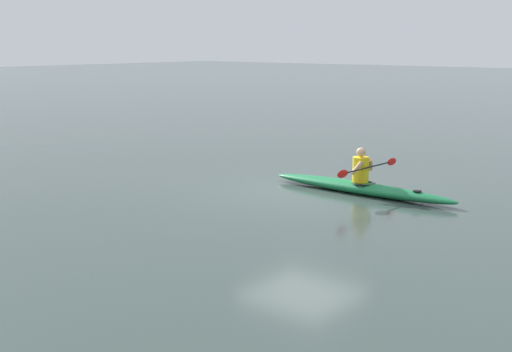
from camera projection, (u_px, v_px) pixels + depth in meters
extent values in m
plane|color=#384742|center=(304.00, 191.00, 16.06)|extent=(160.00, 160.00, 0.00)
ellipsoid|color=#19723F|center=(360.00, 188.00, 15.82)|extent=(4.75, 0.67, 0.27)
torus|color=black|center=(364.00, 184.00, 15.73)|extent=(0.52, 0.52, 0.04)
cylinder|color=black|center=(417.00, 191.00, 14.88)|extent=(0.18, 0.18, 0.02)
cylinder|color=yellow|center=(361.00, 170.00, 15.74)|extent=(0.37, 0.37, 0.57)
sphere|color=tan|center=(361.00, 152.00, 15.66)|extent=(0.21, 0.21, 0.21)
cylinder|color=black|center=(368.00, 167.00, 15.60)|extent=(0.08, 2.03, 0.03)
ellipsoid|color=red|center=(392.00, 162.00, 16.35)|extent=(0.05, 0.40, 0.17)
ellipsoid|color=red|center=(343.00, 174.00, 14.84)|extent=(0.05, 0.40, 0.17)
cylinder|color=tan|center=(371.00, 165.00, 15.88)|extent=(0.22, 0.27, 0.34)
cylinder|color=tan|center=(357.00, 168.00, 15.46)|extent=(0.22, 0.27, 0.34)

